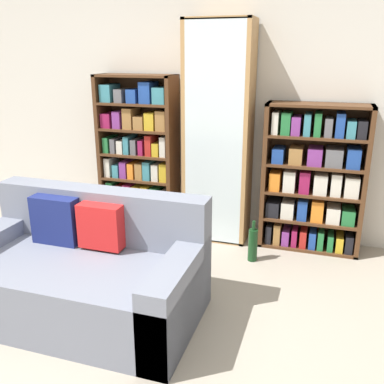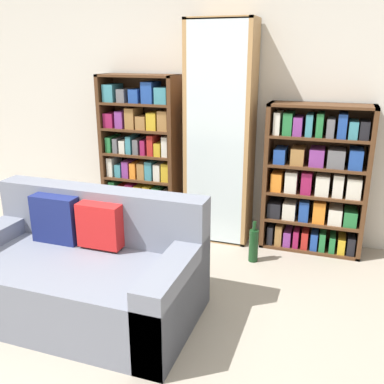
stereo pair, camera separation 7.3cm
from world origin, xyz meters
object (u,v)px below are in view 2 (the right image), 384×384
Objects in this scene: bookshelf_left at (142,156)px; wine_bottle at (254,245)px; display_cabinet at (220,136)px; couch at (81,273)px; bookshelf_right at (315,181)px.

bookshelf_left reaches higher than wine_bottle.
display_cabinet is 5.48× the size of wine_bottle.
bookshelf_right reaches higher than couch.
wine_bottle is at bearing -19.36° from bookshelf_left.
wine_bottle is at bearing -135.38° from bookshelf_right.
bookshelf_left is (-0.27, 1.62, 0.47)m from couch.
display_cabinet is at bearing -1.05° from bookshelf_left.
wine_bottle is (-0.46, -0.46, -0.51)m from bookshelf_right.
bookshelf_left is at bearing -179.98° from bookshelf_right.
bookshelf_right is at bearing 44.62° from wine_bottle.
display_cabinet reaches higher than bookshelf_left.
couch is at bearing -132.64° from bookshelf_right.
wine_bottle is (1.30, -0.46, -0.61)m from bookshelf_left.
bookshelf_right is at bearing 0.02° from bookshelf_left.
display_cabinet is 1.08m from wine_bottle.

